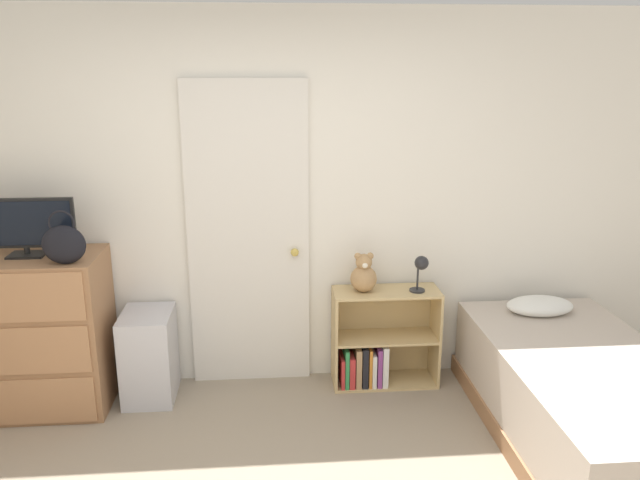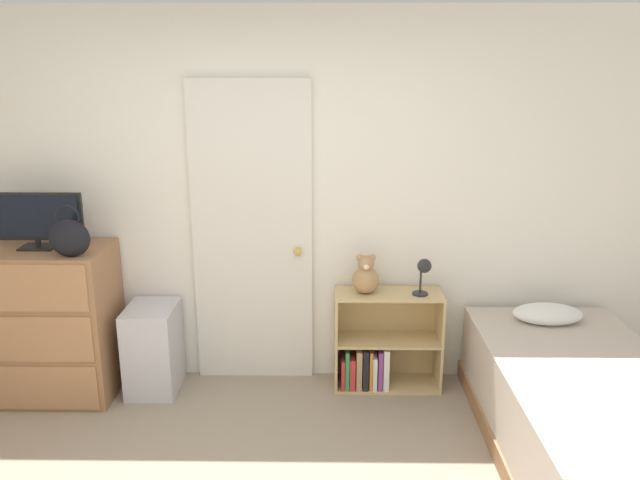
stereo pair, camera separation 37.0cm
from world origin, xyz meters
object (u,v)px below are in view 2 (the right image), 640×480
object	(u,v)px
handbag	(69,237)
teddy_bear	(366,276)
desk_lamp	(424,270)
tv	(35,219)
bookshelf	(378,350)
storage_bin	(153,348)
bed	(584,413)
dresser	(47,322)

from	to	relation	value
handbag	teddy_bear	bearing A→B (deg)	9.35
desk_lamp	teddy_bear	bearing A→B (deg)	173.96
tv	bookshelf	size ratio (longest dim) A/B	0.85
teddy_bear	desk_lamp	distance (m)	0.39
handbag	bookshelf	xyz separation A→B (m)	(1.94, 0.31, -0.89)
handbag	storage_bin	xyz separation A→B (m)	(0.39, 0.24, -0.85)
tv	desk_lamp	distance (m)	2.54
tv	storage_bin	world-z (taller)	tv
handbag	storage_bin	distance (m)	0.97
desk_lamp	storage_bin	bearing A→B (deg)	-179.19
storage_bin	handbag	bearing A→B (deg)	-148.85
tv	bookshelf	bearing A→B (deg)	3.00
teddy_bear	desk_lamp	size ratio (longest dim) A/B	1.08
tv	bed	xyz separation A→B (m)	(3.33, -0.71, -0.95)
dresser	tv	world-z (taller)	tv
teddy_bear	desk_lamp	bearing A→B (deg)	-6.04
handbag	bed	size ratio (longest dim) A/B	0.17
handbag	bookshelf	world-z (taller)	handbag
bookshelf	bed	size ratio (longest dim) A/B	0.37
dresser	teddy_bear	distance (m)	2.16
dresser	tv	xyz separation A→B (m)	(0.00, 0.01, 0.71)
dresser	tv	size ratio (longest dim) A/B	1.67
handbag	desk_lamp	world-z (taller)	handbag
handbag	teddy_bear	world-z (taller)	handbag
bed	desk_lamp	bearing A→B (deg)	136.22
teddy_bear	dresser	bearing A→B (deg)	-176.62
tv	teddy_bear	xyz separation A→B (m)	(2.13, 0.12, -0.42)
handbag	bookshelf	distance (m)	2.16
dresser	handbag	distance (m)	0.72
dresser	desk_lamp	distance (m)	2.54
bookshelf	bed	distance (m)	1.37
bookshelf	storage_bin	bearing A→B (deg)	-177.49
dresser	handbag	size ratio (longest dim) A/B	3.14
dresser	storage_bin	world-z (taller)	dresser
bookshelf	bed	world-z (taller)	bookshelf
bookshelf	teddy_bear	bearing A→B (deg)	-179.05
tv	teddy_bear	distance (m)	2.18
storage_bin	bed	size ratio (longest dim) A/B	0.31
handbag	dresser	bearing A→B (deg)	148.53
handbag	teddy_bear	distance (m)	1.90
dresser	bed	bearing A→B (deg)	-11.79
handbag	bookshelf	bearing A→B (deg)	8.92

